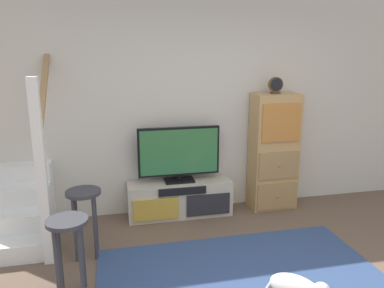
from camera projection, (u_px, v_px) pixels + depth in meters
back_wall at (198, 105)px, 4.75m from camera, size 6.40×0.12×2.70m
area_rug at (247, 286)px, 3.31m from camera, size 2.60×1.80×0.01m
media_console at (180, 199)px, 4.71m from camera, size 1.29×0.38×0.44m
television at (179, 153)px, 4.59m from camera, size 1.00×0.22×0.69m
side_cabinet at (274, 152)px, 4.85m from camera, size 0.58×0.38×1.50m
desk_clock at (276, 85)px, 4.62m from camera, size 0.18×0.08×0.21m
staircase at (12, 200)px, 4.27m from camera, size 1.00×1.36×2.20m
bar_stool_near at (68, 239)px, 3.08m from camera, size 0.34×0.34×0.70m
bar_stool_far at (84, 208)px, 3.70m from camera, size 0.34×0.34×0.69m
dog at (299, 288)px, 3.10m from camera, size 0.45×0.45×0.23m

